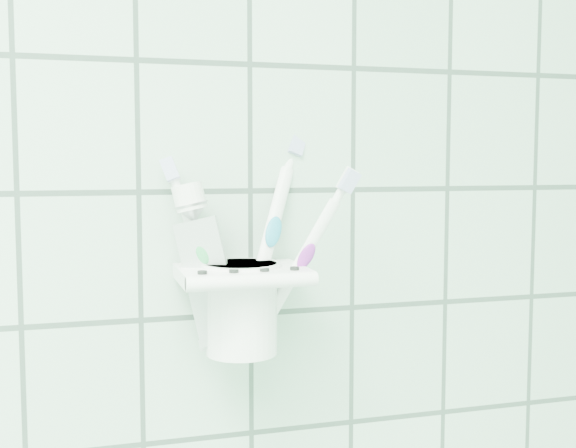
# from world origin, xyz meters

# --- Properties ---
(holder_bracket) EXTENTS (0.12, 0.10, 0.04)m
(holder_bracket) POSITION_xyz_m (0.63, 1.15, 1.30)
(holder_bracket) COLOR white
(holder_bracket) RESTS_ON wall_back
(cup) EXTENTS (0.07, 0.07, 0.09)m
(cup) POSITION_xyz_m (0.63, 1.16, 1.27)
(cup) COLOR white
(cup) RESTS_ON holder_bracket
(toothbrush_pink) EXTENTS (0.06, 0.05, 0.19)m
(toothbrush_pink) POSITION_xyz_m (0.63, 1.14, 1.33)
(toothbrush_pink) COLOR white
(toothbrush_pink) RESTS_ON cup
(toothbrush_blue) EXTENTS (0.08, 0.07, 0.22)m
(toothbrush_blue) POSITION_xyz_m (0.63, 1.14, 1.34)
(toothbrush_blue) COLOR white
(toothbrush_blue) RESTS_ON cup
(toothbrush_orange) EXTENTS (0.08, 0.03, 0.18)m
(toothbrush_orange) POSITION_xyz_m (0.65, 1.16, 1.33)
(toothbrush_orange) COLOR white
(toothbrush_orange) RESTS_ON cup
(toothpaste_tube) EXTENTS (0.06, 0.04, 0.16)m
(toothpaste_tube) POSITION_xyz_m (0.61, 1.15, 1.32)
(toothpaste_tube) COLOR silver
(toothpaste_tube) RESTS_ON cup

